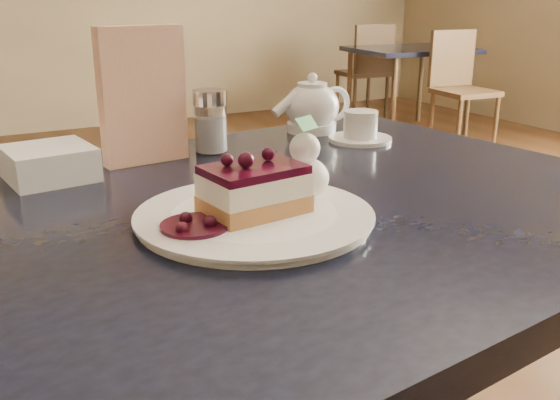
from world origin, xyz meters
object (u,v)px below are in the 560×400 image
dessert_plate (254,217)px  tea_set (321,112)px  main_table (235,265)px  bg_table_far_right (406,124)px  cheesecake_slice (254,190)px

dessert_plate → tea_set: size_ratio=1.24×
main_table → bg_table_far_right: (2.98, 3.16, -0.65)m
dessert_plate → cheesecake_slice: (0.00, -0.00, 0.04)m
cheesecake_slice → bg_table_far_right: 4.45m
main_table → dessert_plate: dessert_plate is taller
cheesecake_slice → bg_table_far_right: bearing=40.6°
main_table → cheesecake_slice: 0.14m
bg_table_far_right → dessert_plate: bearing=-126.5°
bg_table_far_right → main_table: bearing=-127.1°
bg_table_far_right → tea_set: bearing=-126.7°
dessert_plate → cheesecake_slice: cheesecake_slice is taller
tea_set → bg_table_far_right: size_ratio=0.15×
main_table → bg_table_far_right: bearing=40.1°
tea_set → bg_table_far_right: (2.61, 2.80, -0.78)m
main_table → tea_set: bearing=37.6°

